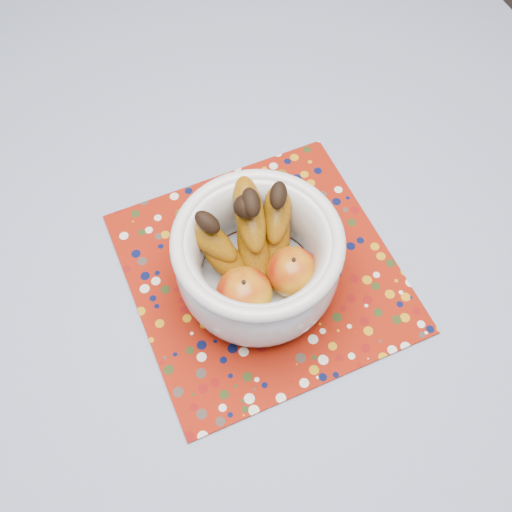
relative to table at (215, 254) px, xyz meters
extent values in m
plane|color=#2D2826|center=(0.00, 0.00, -0.67)|extent=(4.00, 4.00, 0.00)
cube|color=brown|center=(0.00, 0.00, 0.06)|extent=(1.20, 1.20, 0.04)
cylinder|color=brown|center=(0.53, 0.53, -0.32)|extent=(0.06, 0.06, 0.71)
cylinder|color=brown|center=(0.78, 0.20, -0.45)|extent=(0.04, 0.04, 0.45)
cube|color=slate|center=(0.00, 0.00, 0.08)|extent=(1.32, 1.32, 0.01)
cube|color=maroon|center=(0.04, -0.10, 0.09)|extent=(0.35, 0.35, 0.00)
cylinder|color=silver|center=(0.02, -0.12, 0.10)|extent=(0.10, 0.10, 0.01)
cylinder|color=silver|center=(0.02, -0.12, 0.11)|extent=(0.15, 0.15, 0.01)
torus|color=silver|center=(0.02, -0.12, 0.21)|extent=(0.21, 0.21, 0.02)
ellipsoid|color=#760E04|center=(-0.01, -0.15, 0.14)|extent=(0.07, 0.07, 0.06)
ellipsoid|color=#760E04|center=(0.06, -0.14, 0.14)|extent=(0.07, 0.07, 0.06)
sphere|color=black|center=(0.02, -0.08, 0.22)|extent=(0.03, 0.03, 0.03)
camera|label=1|loc=(-0.12, -0.44, 0.80)|focal=42.00mm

